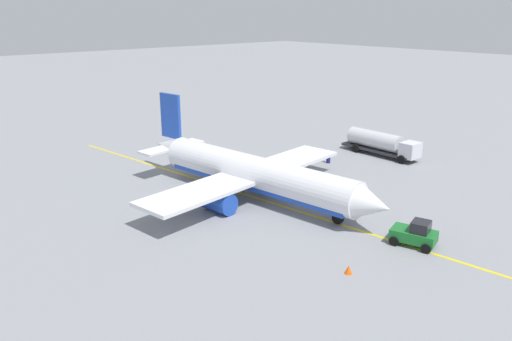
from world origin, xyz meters
TOP-DOWN VIEW (x-y plane):
  - ground_plane at (0.00, 0.00)m, footprint 400.00×400.00m
  - airplane at (-0.51, -0.07)m, footprint 31.41×26.60m
  - fuel_tanker at (-1.07, 23.19)m, footprint 11.13×2.86m
  - pushback_tug at (16.93, 2.66)m, footprint 4.02×3.17m
  - refueling_worker at (-3.35, 15.23)m, footprint 0.59×0.48m
  - safety_cone_nose at (16.34, -5.21)m, footprint 0.59×0.59m
  - taxi_line_marking at (0.00, 0.00)m, footprint 63.90×8.53m

SIDE VIEW (x-z plane):
  - ground_plane at x=0.00m, z-range 0.00..0.00m
  - taxi_line_marking at x=0.00m, z-range 0.00..0.01m
  - safety_cone_nose at x=16.34m, z-range 0.00..0.66m
  - refueling_worker at x=-3.35m, z-range -0.03..1.68m
  - pushback_tug at x=16.93m, z-range -0.09..2.11m
  - fuel_tanker at x=-1.07m, z-range 0.16..3.31m
  - airplane at x=-0.51m, z-range -2.17..7.30m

